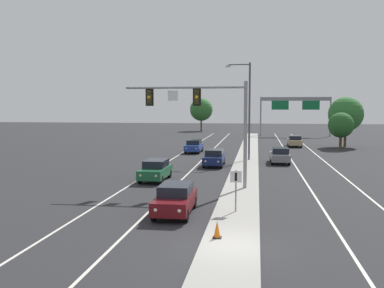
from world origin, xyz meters
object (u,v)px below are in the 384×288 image
car_receding_tan (295,141)px  car_oncoming_darkred (175,199)px  traffic_cone_median_nose (217,229)px  highway_sign_gantry (295,104)px  median_sign_post (236,185)px  overhead_signal_mast (205,111)px  tree_far_right_a (346,114)px  tree_far_left_b (201,110)px  street_lamp_median (247,105)px  tree_far_right_c (341,125)px  car_receding_grey (280,155)px  car_oncoming_navy (214,158)px  car_oncoming_blue (194,146)px  car_oncoming_green (156,170)px

car_receding_tan → car_oncoming_darkred: bearing=-103.2°
traffic_cone_median_nose → highway_sign_gantry: 68.23m
median_sign_post → car_receding_tan: 40.67m
overhead_signal_mast → tree_far_right_a: bearing=65.3°
tree_far_left_b → traffic_cone_median_nose: bearing=-82.3°
street_lamp_median → tree_far_right_c: 19.34m
tree_far_right_c → car_receding_grey: bearing=-118.4°
street_lamp_median → car_oncoming_darkred: size_ratio=2.23×
car_receding_grey → street_lamp_median: bearing=158.3°
car_oncoming_navy → tree_far_right_a: tree_far_right_a is taller
car_oncoming_blue → traffic_cone_median_nose: (6.02, -34.96, -0.31)m
car_oncoming_navy → car_oncoming_blue: 12.31m
car_oncoming_blue → car_receding_grey: 13.19m
highway_sign_gantry → tree_far_left_b: size_ratio=1.75×
traffic_cone_median_nose → tree_far_right_c: (12.67, 42.46, 2.68)m
car_oncoming_darkred → car_receding_tan: size_ratio=1.00×
car_oncoming_green → tree_far_left_b: tree_far_left_b is taller
highway_sign_gantry → tree_far_right_c: 25.43m
median_sign_post → tree_far_right_c: 39.63m
overhead_signal_mast → highway_sign_gantry: (10.66, 55.79, 0.79)m
tree_far_left_b → car_receding_tan: bearing=-64.2°
median_sign_post → car_oncoming_green: size_ratio=0.49×
car_receding_grey → car_receding_tan: size_ratio=1.00×
overhead_signal_mast → tree_far_right_a: (15.80, 34.37, -0.79)m
car_oncoming_navy → car_oncoming_blue: (-3.64, 11.76, 0.00)m
median_sign_post → car_oncoming_darkred: size_ratio=0.49×
car_oncoming_navy → car_receding_tan: same height
highway_sign_gantry → tree_far_right_a: (5.14, -21.43, -1.58)m
street_lamp_median → tree_far_left_b: bearing=102.1°
highway_sign_gantry → car_receding_tan: bearing=-94.8°
car_oncoming_blue → median_sign_post: bearing=-77.7°
street_lamp_median → car_oncoming_blue: bearing=131.9°
car_receding_tan → tree_far_left_b: (-18.05, 37.38, 4.12)m
car_oncoming_green → tree_far_right_a: tree_far_right_a is taller
median_sign_post → traffic_cone_median_nose: median_sign_post is taller
car_oncoming_green → car_receding_grey: same height
car_oncoming_darkred → car_receding_tan: bearing=76.8°
car_receding_grey → tree_far_left_b: bearing=105.1°
median_sign_post → car_receding_tan: median_sign_post is taller
median_sign_post → highway_sign_gantry: bearing=82.5°
traffic_cone_median_nose → car_oncoming_navy: bearing=95.9°
traffic_cone_median_nose → tree_far_right_c: tree_far_right_c is taller
overhead_signal_mast → tree_far_left_b: bearing=97.5°
car_oncoming_darkred → car_oncoming_green: bearing=108.9°
car_receding_tan → car_receding_grey: bearing=-99.1°
car_receding_grey → highway_sign_gantry: 41.79m
tree_far_right_a → tree_far_left_b: bearing=124.6°
car_receding_tan → tree_far_right_a: (7.04, 1.06, 3.77)m
car_oncoming_navy → tree_far_right_a: (16.30, 22.80, 3.77)m
street_lamp_median → car_oncoming_green: bearing=-116.7°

